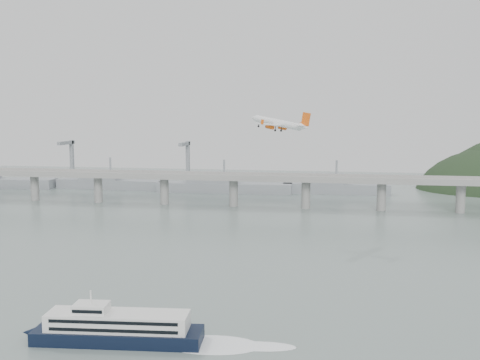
# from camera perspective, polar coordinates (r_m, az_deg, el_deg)

# --- Properties ---
(ground) EXTENTS (900.00, 900.00, 0.00)m
(ground) POSITION_cam_1_polar(r_m,az_deg,el_deg) (194.82, -2.87, -12.50)
(ground) COLOR slate
(ground) RESTS_ON ground
(bridge) EXTENTS (800.00, 22.00, 23.90)m
(bridge) POSITION_cam_1_polar(r_m,az_deg,el_deg) (384.43, 3.57, -0.19)
(bridge) COLOR gray
(bridge) RESTS_ON ground
(distant_fleet) EXTENTS (453.00, 60.90, 40.00)m
(distant_fleet) POSITION_cam_1_polar(r_m,az_deg,el_deg) (489.29, -13.79, -0.22)
(distant_fleet) COLOR gray
(distant_fleet) RESTS_ON ground
(ferry) EXTENTS (78.55, 18.50, 14.81)m
(ferry) POSITION_cam_1_polar(r_m,az_deg,el_deg) (167.33, -12.28, -14.49)
(ferry) COLOR black
(ferry) RESTS_ON ground
(airliner) EXTENTS (33.53, 31.54, 10.01)m
(airliner) POSITION_cam_1_polar(r_m,az_deg,el_deg) (283.15, 4.01, 5.77)
(airliner) COLOR white
(airliner) RESTS_ON ground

